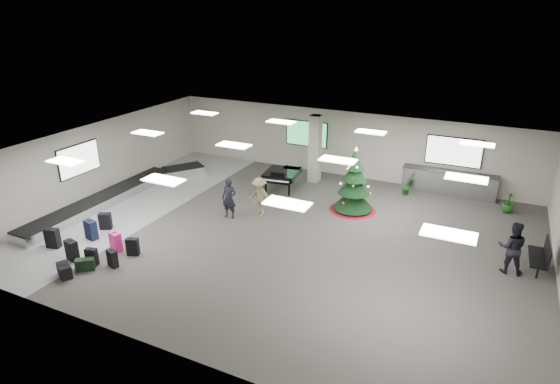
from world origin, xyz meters
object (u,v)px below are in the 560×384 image
at_px(traveler_bench, 512,248).
at_px(grand_piano, 281,174).
at_px(christmas_tree, 354,189).
at_px(potted_plant_right, 509,202).
at_px(service_counter, 449,183).
at_px(pink_suitcase, 116,242).
at_px(baggage_carousel, 120,194).
at_px(traveler_b, 259,197).
at_px(bench, 542,255).
at_px(traveler_a, 229,198).
at_px(potted_plant_left, 407,187).

bearing_deg(traveler_bench, grand_piano, -22.52).
relative_size(christmas_tree, potted_plant_right, 3.11).
distance_m(service_counter, potted_plant_right, 2.68).
xyz_separation_m(pink_suitcase, grand_piano, (2.68, 7.60, 0.39)).
distance_m(baggage_carousel, traveler_b, 6.44).
xyz_separation_m(bench, traveler_b, (-10.04, -0.20, 0.26)).
bearing_deg(potted_plant_right, traveler_a, -151.86).
xyz_separation_m(pink_suitcase, traveler_a, (2.12, 4.01, 0.47)).
xyz_separation_m(service_counter, bench, (3.51, -5.44, -0.00)).
bearing_deg(potted_plant_right, christmas_tree, -156.52).
height_order(service_counter, christmas_tree, christmas_tree).
xyz_separation_m(grand_piano, potted_plant_left, (5.30, 1.87, -0.35)).
bearing_deg(traveler_bench, potted_plant_right, -92.43).
bearing_deg(traveler_b, service_counter, 53.42).
relative_size(baggage_carousel, pink_suitcase, 13.80).
distance_m(christmas_tree, traveler_bench, 6.41).
bearing_deg(christmas_tree, potted_plant_right, 23.48).
xyz_separation_m(pink_suitcase, traveler_b, (3.10, 4.72, 0.46)).
distance_m(bench, potted_plant_right, 4.56).
height_order(baggage_carousel, traveler_bench, traveler_bench).
bearing_deg(pink_suitcase, potted_plant_left, 65.76).
bearing_deg(pink_suitcase, traveler_bench, 35.50).
height_order(service_counter, traveler_a, traveler_a).
height_order(potted_plant_left, potted_plant_right, potted_plant_right).
distance_m(christmas_tree, potted_plant_left, 3.16).
bearing_deg(traveler_bench, bench, -152.12).
bearing_deg(potted_plant_left, baggage_carousel, -152.42).
xyz_separation_m(bench, traveler_a, (-11.01, -0.90, 0.27)).
bearing_deg(potted_plant_left, pink_suitcase, -130.13).
height_order(bench, traveler_bench, traveler_bench).
distance_m(baggage_carousel, potted_plant_left, 12.64).
xyz_separation_m(pink_suitcase, traveler_bench, (12.23, 4.36, 0.52)).
bearing_deg(baggage_carousel, potted_plant_left, 27.58).
distance_m(grand_piano, bench, 10.79).
relative_size(pink_suitcase, potted_plant_left, 0.91).
relative_size(service_counter, potted_plant_right, 4.60).
distance_m(traveler_a, traveler_b, 1.20).
distance_m(baggage_carousel, traveler_bench, 15.48).
relative_size(potted_plant_left, potted_plant_right, 0.88).
bearing_deg(traveler_bench, christmas_tree, -26.57).
height_order(traveler_b, potted_plant_right, traveler_b).
bearing_deg(christmas_tree, traveler_b, -146.60).
bearing_deg(baggage_carousel, bench, 4.53).
height_order(service_counter, bench, service_counter).
xyz_separation_m(christmas_tree, grand_piano, (-3.64, 0.76, -0.20)).
height_order(grand_piano, traveler_a, traveler_a).
height_order(christmas_tree, grand_piano, christmas_tree).
height_order(pink_suitcase, potted_plant_right, potted_plant_right).
xyz_separation_m(pink_suitcase, potted_plant_left, (7.98, 9.47, 0.05)).
height_order(baggage_carousel, potted_plant_right, potted_plant_right).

